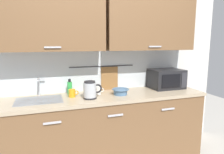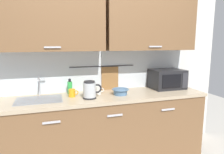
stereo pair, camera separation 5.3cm
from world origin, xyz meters
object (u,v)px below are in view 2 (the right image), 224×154
at_px(dish_soap_bottle, 70,87).
at_px(mug_near_sink, 72,93).
at_px(microwave, 167,79).
at_px(mixing_bowl, 120,91).
at_px(electric_kettle, 90,90).
at_px(mug_by_kettle, 98,90).

relative_size(dish_soap_bottle, mug_near_sink, 1.63).
relative_size(microwave, mixing_bowl, 2.15).
bearing_deg(microwave, mixing_bowl, -169.17).
height_order(electric_kettle, mug_near_sink, electric_kettle).
xyz_separation_m(microwave, mixing_bowl, (-0.76, -0.15, -0.09)).
relative_size(electric_kettle, mixing_bowl, 1.06).
relative_size(mixing_bowl, mug_by_kettle, 1.78).
xyz_separation_m(dish_soap_bottle, mixing_bowl, (0.60, -0.23, -0.04)).
bearing_deg(mug_near_sink, dish_soap_bottle, 94.27).
relative_size(mug_near_sink, mixing_bowl, 0.56).
distance_m(electric_kettle, mug_by_kettle, 0.22).
distance_m(electric_kettle, mixing_bowl, 0.41).
bearing_deg(electric_kettle, mug_by_kettle, 50.02).
xyz_separation_m(dish_soap_bottle, mug_by_kettle, (0.34, -0.11, -0.04)).
relative_size(microwave, electric_kettle, 2.03).
relative_size(electric_kettle, mug_near_sink, 1.89).
bearing_deg(microwave, mug_by_kettle, -178.24).
height_order(mug_near_sink, mixing_bowl, mug_near_sink).
height_order(microwave, mug_by_kettle, microwave).
relative_size(microwave, mug_by_kettle, 3.83).
xyz_separation_m(mug_near_sink, mixing_bowl, (0.59, -0.08, -0.00)).
bearing_deg(dish_soap_bottle, mixing_bowl, -20.42).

